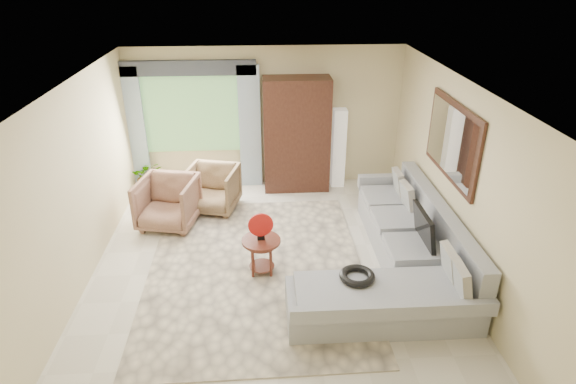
{
  "coord_description": "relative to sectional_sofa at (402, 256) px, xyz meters",
  "views": [
    {
      "loc": [
        -0.11,
        -5.62,
        3.97
      ],
      "look_at": [
        0.25,
        0.35,
        1.05
      ],
      "focal_mm": 30.0,
      "sensor_mm": 36.0,
      "label": 1
    }
  ],
  "objects": [
    {
      "name": "armoire",
      "position": [
        -1.23,
        2.9,
        0.77
      ],
      "size": [
        1.2,
        0.55,
        2.1
      ],
      "primitive_type": "cube",
      "color": "black",
      "rests_on": "ground"
    },
    {
      "name": "sectional_sofa",
      "position": [
        0.0,
        0.0,
        0.0
      ],
      "size": [
        2.3,
        3.46,
        0.9
      ],
      "color": "#989AA0",
      "rests_on": "ground"
    },
    {
      "name": "wall_mirror",
      "position": [
        0.68,
        0.53,
        1.47
      ],
      "size": [
        0.05,
        1.7,
        1.05
      ],
      "color": "black",
      "rests_on": "wall_right"
    },
    {
      "name": "floor_lamp",
      "position": [
        -0.43,
        2.96,
        0.47
      ],
      "size": [
        0.24,
        0.24,
        1.5
      ],
      "primitive_type": "cube",
      "color": "silver",
      "rests_on": "ground"
    },
    {
      "name": "curtain_left",
      "position": [
        -4.18,
        3.06,
        0.87
      ],
      "size": [
        0.4,
        0.08,
        2.3
      ],
      "primitive_type": "cube",
      "color": "#9EB7CC",
      "rests_on": "ground"
    },
    {
      "name": "curtain_right",
      "position": [
        -2.08,
        3.06,
        0.87
      ],
      "size": [
        0.4,
        0.08,
        2.3
      ],
      "primitive_type": "cube",
      "color": "#9EB7CC",
      "rests_on": "ground"
    },
    {
      "name": "coffee_table",
      "position": [
        -1.92,
        0.14,
        -0.0
      ],
      "size": [
        0.53,
        0.53,
        0.53
      ],
      "rotation": [
        0.0,
        0.0,
        0.25
      ],
      "color": "#441F12",
      "rests_on": "ground"
    },
    {
      "name": "area_rug",
      "position": [
        -2.0,
        0.23,
        -0.27
      ],
      "size": [
        3.05,
        4.04,
        0.02
      ],
      "primitive_type": "cube",
      "rotation": [
        0.0,
        0.0,
        0.01
      ],
      "color": "beige",
      "rests_on": "ground"
    },
    {
      "name": "armchair_right",
      "position": [
        -2.75,
        2.08,
        0.11
      ],
      "size": [
        1.01,
        1.02,
        0.78
      ],
      "primitive_type": "imported",
      "rotation": [
        0.0,
        0.0,
        -0.24
      ],
      "color": "#90724F",
      "rests_on": "ground"
    },
    {
      "name": "valance",
      "position": [
        -3.13,
        3.08,
        1.97
      ],
      "size": [
        2.4,
        0.12,
        0.26
      ],
      "primitive_type": "cube",
      "color": "#1E232D",
      "rests_on": "wall_back"
    },
    {
      "name": "window",
      "position": [
        -3.13,
        3.15,
        1.12
      ],
      "size": [
        1.8,
        0.04,
        1.4
      ],
      "primitive_type": "cube",
      "color": "#669E59",
      "rests_on": "wall_back"
    },
    {
      "name": "tv_screen",
      "position": [
        0.27,
        0.02,
        0.44
      ],
      "size": [
        0.14,
        0.74,
        0.48
      ],
      "primitive_type": "cube",
      "rotation": [
        0.0,
        -0.17,
        0.0
      ],
      "color": "black",
      "rests_on": "sectional_sofa"
    },
    {
      "name": "armchair_left",
      "position": [
        -3.42,
        1.56,
        0.13
      ],
      "size": [
        1.04,
        1.06,
        0.82
      ],
      "primitive_type": "imported",
      "rotation": [
        0.0,
        0.0,
        -0.2
      ],
      "color": "#8D654D",
      "rests_on": "ground"
    },
    {
      "name": "ground",
      "position": [
        -1.78,
        0.18,
        -0.28
      ],
      "size": [
        6.0,
        6.0,
        0.0
      ],
      "primitive_type": "plane",
      "color": "silver",
      "rests_on": "ground"
    },
    {
      "name": "garden_hose",
      "position": [
        -0.78,
        -0.78,
        0.26
      ],
      "size": [
        0.43,
        0.43,
        0.09
      ],
      "primitive_type": "torus",
      "color": "black",
      "rests_on": "sectional_sofa"
    },
    {
      "name": "red_disc",
      "position": [
        -1.92,
        0.14,
        0.48
      ],
      "size": [
        0.34,
        0.06,
        0.34
      ],
      "primitive_type": "cylinder",
      "rotation": [
        1.57,
        0.0,
        0.1
      ],
      "color": "red",
      "rests_on": "coffee_table"
    },
    {
      "name": "potted_plant",
      "position": [
        -4.01,
        2.91,
        0.02
      ],
      "size": [
        0.63,
        0.58,
        0.6
      ],
      "primitive_type": "imported",
      "rotation": [
        0.0,
        0.0,
        0.23
      ],
      "color": "#999999",
      "rests_on": "ground"
    }
  ]
}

